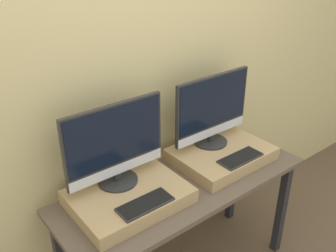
# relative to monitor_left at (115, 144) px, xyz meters

# --- Properties ---
(wall_back) EXTENTS (8.00, 0.04, 2.60)m
(wall_back) POSITION_rel_monitor_left_xyz_m (0.34, 0.21, 0.24)
(wall_back) COLOR #DBC684
(wall_back) RESTS_ON ground_plane
(workbench) EXTENTS (1.50, 0.57, 0.76)m
(workbench) POSITION_rel_monitor_left_xyz_m (0.34, -0.14, -0.40)
(workbench) COLOR brown
(workbench) RESTS_ON ground_plane
(wooden_riser_left) EXTENTS (0.58, 0.44, 0.08)m
(wooden_riser_left) POSITION_rel_monitor_left_xyz_m (0.00, -0.10, -0.27)
(wooden_riser_left) COLOR tan
(wooden_riser_left) RESTS_ON workbench
(monitor_left) EXTENTS (0.56, 0.21, 0.45)m
(monitor_left) POSITION_rel_monitor_left_xyz_m (0.00, 0.00, 0.00)
(monitor_left) COLOR #282828
(monitor_left) RESTS_ON wooden_riser_left
(keyboard_left) EXTENTS (0.28, 0.12, 0.01)m
(keyboard_left) POSITION_rel_monitor_left_xyz_m (0.00, -0.25, -0.22)
(keyboard_left) COLOR #2D2D2D
(keyboard_left) RESTS_ON wooden_riser_left
(wooden_riser_right) EXTENTS (0.58, 0.44, 0.08)m
(wooden_riser_right) POSITION_rel_monitor_left_xyz_m (0.68, -0.10, -0.27)
(wooden_riser_right) COLOR tan
(wooden_riser_right) RESTS_ON workbench
(monitor_right) EXTENTS (0.56, 0.21, 0.45)m
(monitor_right) POSITION_rel_monitor_left_xyz_m (0.68, 0.00, 0.00)
(monitor_right) COLOR #282828
(monitor_right) RESTS_ON wooden_riser_right
(keyboard_right) EXTENTS (0.28, 0.12, 0.01)m
(keyboard_right) POSITION_rel_monitor_left_xyz_m (0.68, -0.25, -0.22)
(keyboard_right) COLOR #2D2D2D
(keyboard_right) RESTS_ON wooden_riser_right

